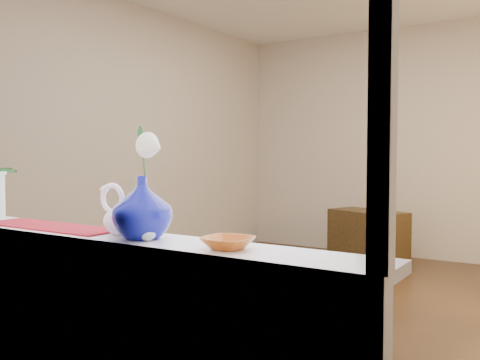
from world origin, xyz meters
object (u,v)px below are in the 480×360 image
object	(u,v)px
swan	(121,211)
side_table	(368,239)
paperweight	(147,231)
amber_dish	(228,244)
blue_vase	(142,203)

from	to	relation	value
swan	side_table	bearing A→B (deg)	93.81
paperweight	amber_dish	distance (m)	0.33
paperweight	amber_dish	xyz separation A→B (m)	(0.33, 0.02, -0.02)
swan	paperweight	xyz separation A→B (m)	(0.18, -0.05, -0.06)
swan	blue_vase	world-z (taller)	blue_vase
blue_vase	side_table	size ratio (longest dim) A/B	0.33
blue_vase	paperweight	distance (m)	0.11
paperweight	side_table	xyz separation A→B (m)	(-0.61, 4.12, -0.65)
blue_vase	paperweight	bearing A→B (deg)	-29.95
paperweight	amber_dish	bearing A→B (deg)	4.03
amber_dish	side_table	bearing A→B (deg)	103.01
side_table	paperweight	bearing A→B (deg)	-60.15
paperweight	amber_dish	size ratio (longest dim) A/B	0.49
blue_vase	side_table	distance (m)	4.20
swan	blue_vase	size ratio (longest dim) A/B	0.83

